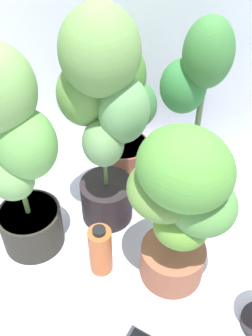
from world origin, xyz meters
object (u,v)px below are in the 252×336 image
object	(u,v)px
nutrient_bottle	(100,250)
potted_plant_front_right	(181,202)
potted_plant_back_center	(125,111)
potted_plant_front_left	(12,151)
potted_plant_back_right	(195,102)
potted_plant_center	(103,109)

from	to	relation	value
nutrient_bottle	potted_plant_front_right	bearing A→B (deg)	4.83
potted_plant_back_center	potted_plant_front_left	bearing A→B (deg)	-118.71
potted_plant_back_center	potted_plant_front_right	bearing A→B (deg)	-63.31
potted_plant_front_right	nutrient_bottle	xyz separation A→B (m)	(-0.31, -0.03, -0.33)
potted_plant_front_left	potted_plant_back_center	xyz separation A→B (m)	(0.32, 0.59, -0.17)
potted_plant_front_left	potted_plant_back_right	world-z (taller)	potted_plant_front_left
potted_plant_front_left	potted_plant_back_center	world-z (taller)	potted_plant_front_left
nutrient_bottle	potted_plant_center	bearing A→B (deg)	97.19
potted_plant_center	potted_plant_back_right	xyz separation A→B (m)	(0.36, 0.28, -0.10)
potted_plant_back_right	potted_plant_back_center	bearing A→B (deg)	164.72
potted_plant_back_right	potted_plant_front_right	world-z (taller)	potted_plant_back_right
potted_plant_center	potted_plant_back_center	size ratio (longest dim) A/B	1.42
potted_plant_front_right	potted_plant_back_right	bearing A→B (deg)	88.52
potted_plant_back_right	potted_plant_front_right	size ratio (longest dim) A/B	1.22
potted_plant_back_center	potted_plant_front_right	xyz separation A→B (m)	(0.32, -0.64, 0.07)
potted_plant_center	potted_plant_front_right	size ratio (longest dim) A/B	1.38
potted_plant_back_center	potted_plant_back_right	bearing A→B (deg)	-15.28
potted_plant_front_right	potted_plant_center	bearing A→B (deg)	141.36
potted_plant_front_right	potted_plant_front_left	bearing A→B (deg)	175.04
potted_plant_front_left	potted_plant_front_right	xyz separation A→B (m)	(0.64, -0.06, -0.10)
potted_plant_back_center	nutrient_bottle	world-z (taller)	potted_plant_back_center
potted_plant_center	potted_plant_front_right	xyz separation A→B (m)	(0.34, -0.27, -0.18)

